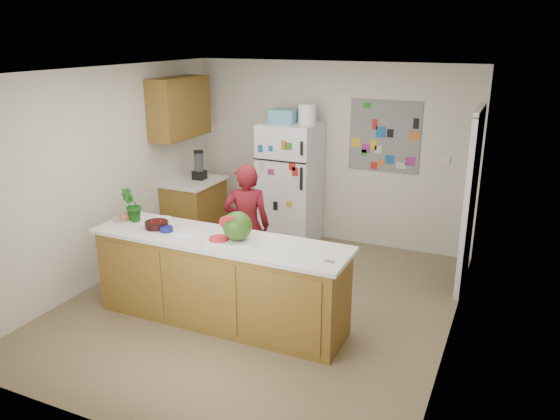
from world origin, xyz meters
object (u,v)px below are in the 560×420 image
at_px(person, 247,226).
at_px(cherry_bowl, 157,225).
at_px(refrigerator, 290,184).
at_px(watermelon, 237,226).

relative_size(person, cherry_bowl, 6.12).
distance_m(refrigerator, person, 1.50).
distance_m(watermelon, cherry_bowl, 0.96).
bearing_deg(watermelon, refrigerator, 101.07).
height_order(refrigerator, person, refrigerator).
bearing_deg(refrigerator, person, -86.15).
height_order(person, watermelon, person).
xyz_separation_m(refrigerator, watermelon, (0.46, -2.37, 0.23)).
xyz_separation_m(refrigerator, person, (0.10, -1.50, -0.11)).
xyz_separation_m(person, cherry_bowl, (-0.58, -0.89, 0.22)).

